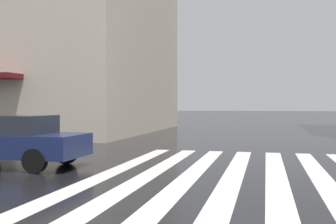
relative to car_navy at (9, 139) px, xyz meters
name	(u,v)px	position (x,y,z in m)	size (l,w,h in m)	color
zebra_crossing	(228,188)	(-1.50, -6.10, -0.75)	(13.00, 6.50, 0.01)	silver
car_navy	(9,139)	(0.00, 0.00, 0.00)	(1.85, 4.10, 1.41)	navy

